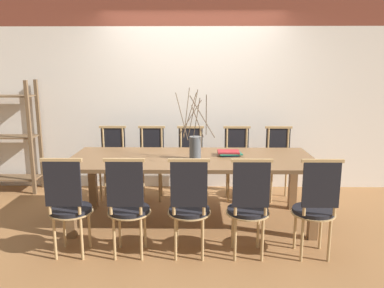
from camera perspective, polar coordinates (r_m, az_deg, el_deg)
ground_plane at (r=4.37m, az=-0.00°, el=-11.72°), size 16.00×16.00×0.00m
wall_rear at (r=5.34m, az=0.20°, el=10.20°), size 12.00×0.06×3.20m
dining_table at (r=4.15m, az=-0.00°, el=-3.17°), size 2.69×1.05×0.76m
chair_near_leftend at (r=3.62m, az=-18.28°, el=-8.68°), size 0.40×0.40×0.96m
chair_near_left at (r=3.48m, az=-9.73°, el=-9.05°), size 0.40×0.40×0.96m
chair_near_center at (r=3.42m, az=-0.43°, el=-9.22°), size 0.40×0.40×0.96m
chair_near_right at (r=3.46m, az=8.65°, el=-9.16°), size 0.40×0.40×0.96m
chair_near_rightend at (r=3.59m, az=18.30°, el=-8.85°), size 0.40×0.40×0.96m
chair_far_leftend at (r=5.10m, az=-12.08°, el=-2.51°), size 0.40×0.40×0.96m
chair_far_left at (r=5.01m, az=-6.22°, el=-2.57°), size 0.40×0.40×0.96m
chair_far_center at (r=4.97m, az=-0.24°, el=-2.61°), size 0.40×0.40×0.96m
chair_far_right at (r=5.00m, az=6.88°, el=-2.61°), size 0.40×0.40×0.96m
chair_far_rightend at (r=5.09m, az=13.11°, el=-2.59°), size 0.40×0.40×0.96m
vase_centerpiece at (r=4.01m, az=0.47°, el=-0.29°), size 0.42×0.40×0.76m
book_stack at (r=4.23m, az=5.69°, el=-1.37°), size 0.28×0.20×0.05m
shelving_rack at (r=5.81m, az=-26.12°, el=0.96°), size 0.78×0.35×1.57m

